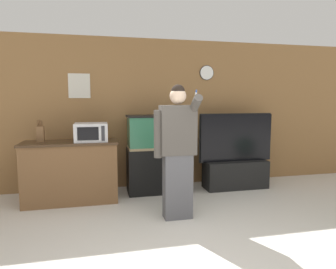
% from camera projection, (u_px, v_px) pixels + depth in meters
% --- Properties ---
extents(wall_back_paneled, '(10.00, 0.08, 2.60)m').
position_uv_depth(wall_back_paneled, '(144.00, 114.00, 5.31)').
color(wall_back_paneled, olive).
rests_on(wall_back_paneled, ground_plane).
extents(counter_island, '(1.39, 0.56, 0.93)m').
position_uv_depth(counter_island, '(71.00, 172.00, 4.51)').
color(counter_island, brown).
rests_on(counter_island, ground_plane).
extents(microwave, '(0.48, 0.40, 0.27)m').
position_uv_depth(microwave, '(91.00, 132.00, 4.48)').
color(microwave, silver).
rests_on(microwave, counter_island).
extents(knife_block, '(0.10, 0.09, 0.33)m').
position_uv_depth(knife_block, '(40.00, 133.00, 4.40)').
color(knife_block, brown).
rests_on(knife_block, counter_island).
extents(aquarium_on_stand, '(1.04, 0.50, 1.29)m').
position_uv_depth(aquarium_on_stand, '(159.00, 154.00, 5.02)').
color(aquarium_on_stand, black).
rests_on(aquarium_on_stand, ground_plane).
extents(tv_on_stand, '(1.33, 0.40, 1.31)m').
position_uv_depth(tv_on_stand, '(235.00, 166.00, 5.25)').
color(tv_on_stand, black).
rests_on(tv_on_stand, ground_plane).
extents(person_standing, '(0.55, 0.41, 1.74)m').
position_uv_depth(person_standing, '(177.00, 150.00, 3.85)').
color(person_standing, '#515156').
rests_on(person_standing, ground_plane).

